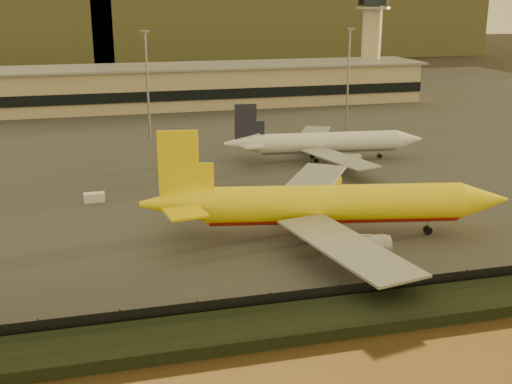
# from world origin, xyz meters

# --- Properties ---
(ground) EXTENTS (900.00, 900.00, 0.00)m
(ground) POSITION_xyz_m (0.00, 0.00, 0.00)
(ground) COLOR black
(ground) RESTS_ON ground
(embankment) EXTENTS (320.00, 7.00, 1.40)m
(embankment) POSITION_xyz_m (0.00, -17.00, 0.70)
(embankment) COLOR black
(embankment) RESTS_ON ground
(tarmac) EXTENTS (320.00, 220.00, 0.20)m
(tarmac) POSITION_xyz_m (0.00, 95.00, 0.10)
(tarmac) COLOR #2D2D2D
(tarmac) RESTS_ON ground
(perimeter_fence) EXTENTS (300.00, 0.05, 2.20)m
(perimeter_fence) POSITION_xyz_m (0.00, -13.00, 1.30)
(perimeter_fence) COLOR black
(perimeter_fence) RESTS_ON tarmac
(terminal_building) EXTENTS (202.00, 25.00, 12.60)m
(terminal_building) POSITION_xyz_m (-14.52, 125.55, 6.25)
(terminal_building) COLOR tan
(terminal_building) RESTS_ON tarmac
(control_tower) EXTENTS (11.20, 11.20, 35.50)m
(control_tower) POSITION_xyz_m (70.00, 131.00, 21.66)
(control_tower) COLOR tan
(control_tower) RESTS_ON tarmac
(apron_light_masts) EXTENTS (152.20, 12.20, 25.40)m
(apron_light_masts) POSITION_xyz_m (15.00, 75.00, 15.70)
(apron_light_masts) COLOR slate
(apron_light_masts) RESTS_ON tarmac
(dhl_cargo_jet) EXTENTS (52.53, 50.74, 15.74)m
(dhl_cargo_jet) POSITION_xyz_m (8.04, 7.11, 4.90)
(dhl_cargo_jet) COLOR yellow
(dhl_cargo_jet) RESTS_ON tarmac
(white_narrowbody_jet) EXTENTS (42.56, 41.31, 12.22)m
(white_narrowbody_jet) POSITION_xyz_m (23.46, 49.20, 3.85)
(white_narrowbody_jet) COLOR silver
(white_narrowbody_jet) RESTS_ON tarmac
(gse_vehicle_yellow) EXTENTS (3.99, 2.98, 1.64)m
(gse_vehicle_yellow) POSITION_xyz_m (17.86, 30.79, 1.02)
(gse_vehicle_yellow) COLOR yellow
(gse_vehicle_yellow) RESTS_ON tarmac
(gse_vehicle_white) EXTENTS (3.45, 1.57, 1.55)m
(gse_vehicle_white) POSITION_xyz_m (-23.89, 31.94, 0.97)
(gse_vehicle_white) COLOR silver
(gse_vehicle_white) RESTS_ON tarmac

